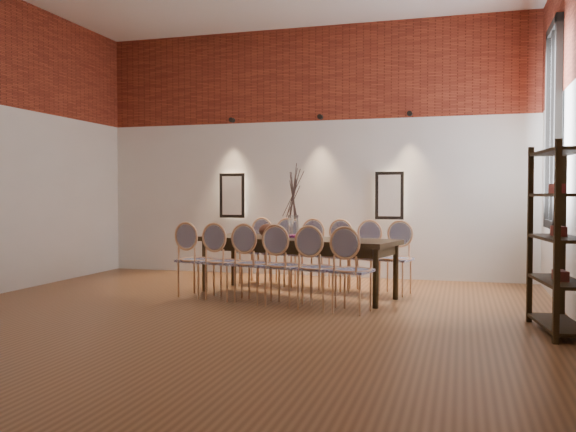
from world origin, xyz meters
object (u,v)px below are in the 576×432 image
(vase, at_px, (293,226))
(book, at_px, (294,236))
(shelving_rack, at_px, (560,238))
(chair_near_a, at_px, (196,260))
(chair_far_a, at_px, (255,251))
(dining_table, at_px, (296,267))
(chair_far_b, at_px, (280,253))
(chair_far_d, at_px, (335,256))
(chair_near_e, at_px, (317,268))
(chair_near_b, at_px, (224,262))
(bowl, at_px, (268,230))
(chair_far_c, at_px, (307,254))
(chair_near_f, at_px, (352,270))
(chair_near_c, at_px, (253,264))
(chair_far_e, at_px, (364,257))
(chair_far_f, at_px, (395,259))
(chair_near_d, at_px, (284,266))

(vase, bearing_deg, book, 100.87)
(shelving_rack, bearing_deg, chair_near_a, 159.32)
(chair_far_a, height_order, shelving_rack, shelving_rack)
(dining_table, distance_m, chair_far_b, 0.96)
(chair_far_d, bearing_deg, vase, 69.19)
(chair_far_a, bearing_deg, chair_near_e, 141.26)
(dining_table, bearing_deg, chair_far_b, 133.07)
(chair_near_b, bearing_deg, chair_near_e, 0.00)
(bowl, bearing_deg, chair_near_a, -150.13)
(book, bearing_deg, shelving_rack, -27.05)
(chair_near_e, bearing_deg, chair_far_b, 133.07)
(chair_far_c, bearing_deg, chair_near_f, 133.07)
(chair_near_c, bearing_deg, chair_far_e, 58.07)
(chair_near_c, relative_size, chair_far_c, 1.00)
(chair_far_f, height_order, bowl, chair_far_f)
(chair_near_b, bearing_deg, chair_near_d, -0.00)
(chair_near_a, xyz_separation_m, chair_near_b, (0.42, -0.10, 0.00))
(chair_far_c, relative_size, vase, 3.13)
(chair_near_b, bearing_deg, shelving_rack, 0.85)
(chair_far_e, bearing_deg, chair_near_e, 90.00)
(chair_near_f, bearing_deg, chair_far_c, 133.07)
(chair_far_d, bearing_deg, chair_far_f, 180.00)
(bowl, bearing_deg, dining_table, -6.58)
(chair_far_e, xyz_separation_m, vase, (-0.85, -0.52, 0.43))
(dining_table, distance_m, chair_near_e, 0.96)
(chair_near_f, height_order, vase, vase)
(chair_near_c, relative_size, chair_far_a, 1.00)
(shelving_rack, bearing_deg, chair_far_b, 139.35)
(chair_near_e, bearing_deg, chair_near_a, -180.00)
(chair_near_b, height_order, chair_near_d, same)
(chair_far_f, bearing_deg, chair_near_b, 38.74)
(chair_near_c, relative_size, chair_near_e, 1.00)
(dining_table, height_order, bowl, bowl)
(chair_far_c, bearing_deg, dining_table, 107.30)
(chair_far_d, height_order, chair_far_f, same)
(book, relative_size, shelving_rack, 0.14)
(dining_table, height_order, chair_far_a, chair_far_a)
(chair_near_a, height_order, chair_far_d, same)
(chair_far_f, height_order, vase, vase)
(chair_far_e, bearing_deg, vase, 44.91)
(chair_near_d, height_order, chair_far_e, same)
(book, bearing_deg, chair_far_e, 21.91)
(chair_near_e, bearing_deg, chair_near_f, -0.00)
(chair_near_c, bearing_deg, chair_near_b, -180.00)
(vase, bearing_deg, chair_far_c, 90.06)
(chair_near_e, relative_size, chair_far_c, 1.00)
(chair_near_a, distance_m, chair_near_b, 0.44)
(dining_table, distance_m, vase, 0.53)
(chair_near_e, xyz_separation_m, chair_near_f, (0.42, -0.10, 0.00))
(chair_far_f, distance_m, vase, 1.41)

